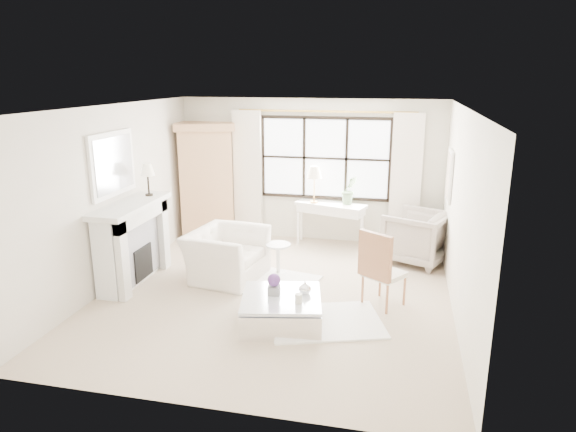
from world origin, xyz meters
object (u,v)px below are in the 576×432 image
(armoire, at_px, (206,180))
(console_table, at_px, (330,224))
(club_armchair, at_px, (226,255))
(coffee_table, at_px, (281,310))

(armoire, distance_m, console_table, 2.57)
(armoire, xyz_separation_m, console_table, (2.46, -0.02, -0.74))
(club_armchair, bearing_deg, coffee_table, -128.55)
(console_table, bearing_deg, armoire, -163.84)
(armoire, height_order, console_table, armoire)
(coffee_table, bearing_deg, console_table, 75.78)
(club_armchair, bearing_deg, console_table, -24.83)
(armoire, relative_size, console_table, 1.63)
(console_table, relative_size, coffee_table, 1.17)
(console_table, xyz_separation_m, coffee_table, (-0.16, -3.34, -0.22))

